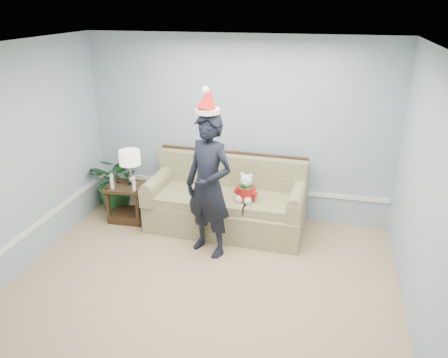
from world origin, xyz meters
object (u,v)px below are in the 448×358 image
sofa (227,203)px  man (209,186)px  table_lamp (130,159)px  teddy_bear (246,191)px  side_table (129,206)px  houseplant (117,182)px

sofa → man: man is taller
table_lamp → teddy_bear: bearing=-2.8°
sofa → man: size_ratio=1.20×
sofa → table_lamp: 1.54m
table_lamp → side_table: bearing=-169.8°
sofa → houseplant: (-1.82, 0.20, 0.08)m
houseplant → man: (1.76, -0.92, 0.49)m
man → table_lamp: bearing=-179.6°
sofa → teddy_bear: size_ratio=5.53×
sofa → man: 0.93m
sofa → man: (-0.06, -0.72, 0.57)m
teddy_bear → man: bearing=-117.0°
side_table → teddy_bear: (1.82, -0.07, 0.47)m
houseplant → man: man is taller
sofa → teddy_bear: (0.32, -0.21, 0.32)m
man → teddy_bear: man is taller
side_table → houseplant: bearing=134.4°
houseplant → sofa: bearing=-6.1°
side_table → man: man is taller
teddy_bear → side_table: bearing=-172.7°
sofa → table_lamp: bearing=-172.9°
table_lamp → teddy_bear: (1.73, -0.09, -0.28)m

